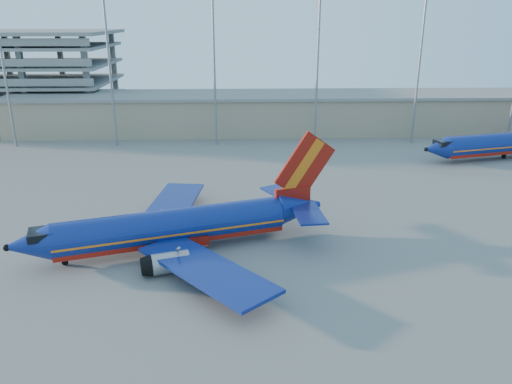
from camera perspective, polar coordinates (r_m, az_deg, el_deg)
ground at (r=58.24m, az=-1.39°, el=-5.47°), size 220.00×220.00×0.00m
terminal_building at (r=113.15m, az=3.34°, el=9.09°), size 122.00×16.00×8.50m
light_mast_row at (r=99.24m, az=1.17°, el=15.38°), size 101.60×1.60×28.65m
aircraft_main at (r=55.75m, az=-8.65°, el=-3.92°), size 35.27×33.39×12.29m
aircraft_second at (r=102.37m, az=27.05°, el=5.06°), size 35.99×16.69×12.40m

